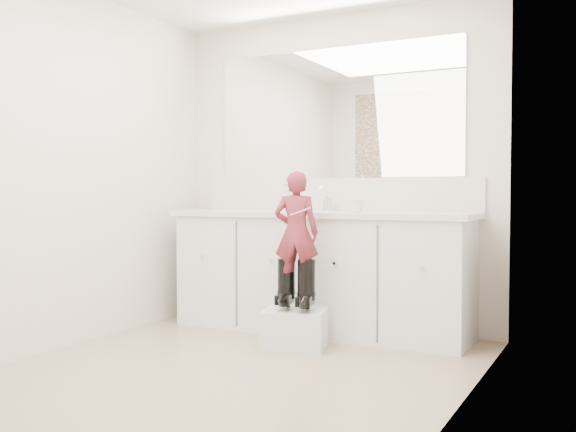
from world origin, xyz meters
The scene contains 18 objects.
floor centered at (0.00, 0.00, 0.00)m, with size 3.00×3.00×0.00m, color #856957.
wall_back centered at (0.00, 1.50, 1.20)m, with size 2.60×2.60×0.00m, color beige.
wall_front centered at (0.00, -1.50, 1.20)m, with size 2.60×2.60×0.00m, color beige.
wall_left centered at (-1.30, 0.00, 1.20)m, with size 3.00×3.00×0.00m, color beige.
wall_right centered at (1.30, 0.00, 1.20)m, with size 3.00×3.00×0.00m, color beige.
vanity_cabinet centered at (0.00, 1.23, 0.42)m, with size 2.20×0.55×0.85m, color silver.
countertop centered at (0.00, 1.21, 0.87)m, with size 2.28×0.58×0.04m, color beige.
backsplash centered at (0.00, 1.49, 1.02)m, with size 2.28×0.03×0.25m, color beige.
mirror centered at (0.00, 1.49, 1.64)m, with size 2.00×0.02×1.00m, color white.
dot_panel centered at (0.00, -1.49, 1.65)m, with size 2.00×0.01×1.20m, color #472819.
faucet centered at (0.00, 1.38, 0.94)m, with size 0.08×0.08×0.10m, color silver.
cup centered at (0.32, 1.15, 0.94)m, with size 0.11×0.11×0.10m, color beige.
soap_bottle centered at (-0.31, 1.28, 0.99)m, with size 0.09×0.09×0.21m, color beige.
step_stool centered at (0.07, 0.68, 0.13)m, with size 0.40×0.33×0.26m, color silver.
boot_left centered at (0.00, 0.70, 0.42)m, with size 0.12×0.22×0.33m, color black, non-canonical shape.
boot_right centered at (0.15, 0.70, 0.42)m, with size 0.12×0.22×0.33m, color black, non-canonical shape.
toddler centered at (0.07, 0.70, 0.76)m, with size 0.30×0.20×0.82m, color #B43746.
toothbrush centered at (0.14, 0.62, 0.91)m, with size 0.01×0.01×0.14m, color #EA5BB1.
Camera 1 is at (1.98, -3.06, 1.02)m, focal length 40.00 mm.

